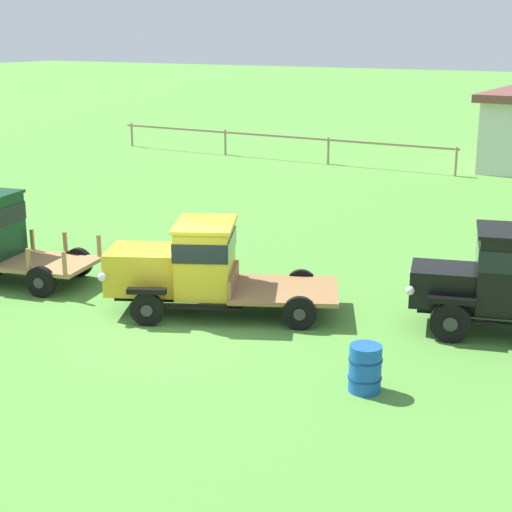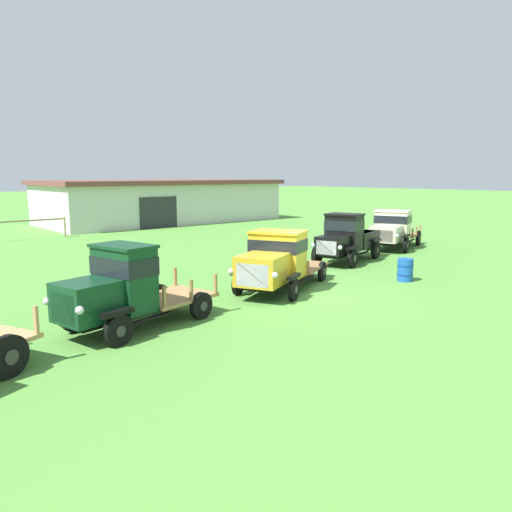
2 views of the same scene
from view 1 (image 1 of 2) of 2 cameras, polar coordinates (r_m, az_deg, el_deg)
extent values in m
plane|color=#518E38|center=(17.40, -5.76, -5.39)|extent=(240.00, 240.00, 0.00)
cylinder|color=#997F60|center=(36.71, 14.34, 6.66)|extent=(0.12, 0.12, 1.33)
cylinder|color=#997F60|center=(39.11, 5.28, 7.64)|extent=(0.12, 0.12, 1.33)
cylinder|color=#997F60|center=(42.02, -2.25, 8.27)|extent=(0.12, 0.12, 1.33)
cylinder|color=#997F60|center=(45.71, -9.02, 8.72)|extent=(0.12, 0.12, 1.33)
cube|color=#997F60|center=(40.28, 1.38, 8.73)|extent=(18.99, 0.08, 0.10)
cylinder|color=black|center=(20.02, -15.38, -1.83)|extent=(0.80, 0.33, 0.78)
cylinder|color=#2D2D2D|center=(19.94, -15.53, -1.91)|extent=(0.27, 0.09, 0.27)
cylinder|color=black|center=(21.47, -12.79, -0.44)|extent=(0.80, 0.33, 0.78)
cylinder|color=#2D2D2D|center=(21.55, -12.65, -0.37)|extent=(0.27, 0.09, 0.27)
cube|color=black|center=(21.53, -17.44, -0.53)|extent=(4.31, 1.84, 0.12)
cube|color=black|center=(22.42, -16.89, 0.11)|extent=(1.34, 0.42, 0.05)
cube|color=#9E7547|center=(20.86, -14.86, -0.52)|extent=(2.57, 2.22, 0.10)
cube|color=#9E7547|center=(22.00, -15.96, 1.15)|extent=(0.09, 0.09, 0.57)
cube|color=#9E7547|center=(20.09, -16.22, -0.26)|extent=(0.09, 0.09, 0.57)
cube|color=#9E7547|center=(21.46, -13.71, 0.95)|extent=(0.09, 0.09, 0.57)
cube|color=#9E7547|center=(19.55, -13.76, -0.52)|extent=(0.09, 0.09, 0.57)
cube|color=#9E7547|center=(20.96, -11.35, 0.74)|extent=(0.09, 0.09, 0.57)
cylinder|color=black|center=(17.62, -7.90, -3.87)|extent=(0.75, 0.46, 0.76)
cylinder|color=#2D2D2D|center=(17.54, -7.96, -3.96)|extent=(0.25, 0.14, 0.27)
cylinder|color=black|center=(19.48, -6.69, -1.86)|extent=(0.75, 0.46, 0.76)
cylinder|color=#2D2D2D|center=(19.56, -6.64, -1.79)|extent=(0.25, 0.14, 0.27)
cylinder|color=black|center=(17.24, 3.18, -4.18)|extent=(0.75, 0.46, 0.76)
cylinder|color=#2D2D2D|center=(17.16, 3.18, -4.28)|extent=(0.25, 0.14, 0.27)
cylinder|color=black|center=(19.14, 3.31, -2.10)|extent=(0.75, 0.46, 0.76)
cylinder|color=#2D2D2D|center=(19.23, 3.31, -2.02)|extent=(0.25, 0.14, 0.27)
cube|color=black|center=(18.28, -2.40, -2.72)|extent=(4.89, 3.12, 0.12)
cube|color=gold|center=(18.41, -8.09, -0.94)|extent=(2.11, 1.99, 0.98)
cube|color=silver|center=(18.60, -10.49, -1.03)|extent=(0.54, 1.02, 0.73)
sphere|color=silver|center=(17.89, -11.13, -1.51)|extent=(0.20, 0.20, 0.20)
sphere|color=silver|center=(19.28, -9.98, -0.16)|extent=(0.20, 0.20, 0.20)
cube|color=black|center=(17.48, -7.96, -2.54)|extent=(0.88, 0.56, 0.12)
cube|color=black|center=(19.35, -6.73, -0.65)|extent=(0.88, 0.56, 0.12)
cube|color=gold|center=(18.08, -3.69, -0.18)|extent=(1.85, 2.12, 1.55)
cube|color=black|center=(17.98, -3.71, 0.89)|extent=(1.91, 2.17, 0.43)
cube|color=gold|center=(17.87, -3.74, 2.33)|extent=(2.00, 2.24, 0.08)
cube|color=black|center=(17.40, -3.69, -3.80)|extent=(1.58, 0.86, 0.05)
cube|color=black|center=(19.25, -2.89, -1.81)|extent=(1.58, 0.86, 0.05)
cube|color=olive|center=(18.14, 2.09, -2.50)|extent=(3.11, 2.92, 0.10)
cube|color=olive|center=(18.15, -1.65, -1.72)|extent=(0.90, 1.76, 0.44)
cylinder|color=black|center=(17.04, 13.96, -4.72)|extent=(0.89, 0.43, 0.87)
cylinder|color=#2D2D2D|center=(16.93, 13.95, -4.85)|extent=(0.30, 0.11, 0.30)
cylinder|color=black|center=(18.67, 13.99, -2.88)|extent=(0.89, 0.43, 0.87)
cylinder|color=#2D2D2D|center=(18.78, 14.00, -2.77)|extent=(0.30, 0.11, 0.30)
cube|color=black|center=(17.68, 13.42, -2.04)|extent=(1.67, 1.55, 0.81)
cube|color=silver|center=(17.70, 11.27, -2.02)|extent=(0.32, 0.93, 0.61)
sphere|color=silver|center=(17.06, 11.14, -2.48)|extent=(0.20, 0.20, 0.20)
sphere|color=silver|center=(18.30, 11.36, -1.23)|extent=(0.20, 0.20, 0.20)
cube|color=black|center=(16.88, 14.07, -3.18)|extent=(1.01, 0.47, 0.12)
cube|color=black|center=(18.52, 14.09, -1.47)|extent=(1.01, 0.47, 0.12)
cube|color=black|center=(17.60, 17.52, -1.00)|extent=(1.46, 1.76, 1.65)
cube|color=black|center=(17.50, 17.62, 0.17)|extent=(1.51, 1.81, 0.46)
cube|color=black|center=(17.38, 17.75, 1.74)|extent=(1.58, 1.86, 0.08)
cube|color=black|center=(17.09, 17.77, -4.74)|extent=(1.49, 0.55, 0.05)
cube|color=black|center=(18.68, 17.48, -2.94)|extent=(1.49, 0.55, 0.05)
cylinder|color=#1951B2|center=(14.50, 7.94, -8.09)|extent=(0.59, 0.59, 0.89)
cylinder|color=navy|center=(14.43, 7.97, -7.45)|extent=(0.62, 0.62, 0.03)
cylinder|color=navy|center=(14.57, 7.91, -8.73)|extent=(0.62, 0.62, 0.03)
camera|label=2|loc=(21.83, -55.10, 3.30)|focal=35.00mm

